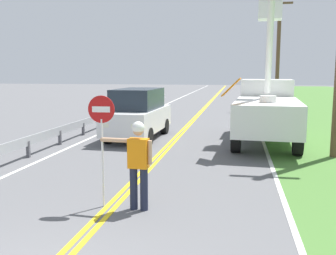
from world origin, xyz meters
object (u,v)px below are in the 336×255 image
(flagger_worker, at_px, (138,160))
(stop_sign_paddle, at_px, (102,126))
(utility_pole_mid, at_px, (278,51))
(oncoming_suv_nearest, at_px, (138,113))
(utility_bucket_truck, at_px, (267,106))

(flagger_worker, distance_m, stop_sign_paddle, 1.02)
(stop_sign_paddle, bearing_deg, utility_pole_mid, 76.03)
(stop_sign_paddle, xyz_separation_m, oncoming_suv_nearest, (-1.42, 8.23, -0.65))
(utility_bucket_truck, xyz_separation_m, utility_pole_mid, (1.67, 13.77, 2.93))
(utility_pole_mid, bearing_deg, oncoming_suv_nearest, -116.35)
(stop_sign_paddle, relative_size, utility_bucket_truck, 0.34)
(utility_bucket_truck, relative_size, utility_pole_mid, 0.83)
(oncoming_suv_nearest, height_order, utility_pole_mid, utility_pole_mid)
(oncoming_suv_nearest, bearing_deg, utility_bucket_truck, 3.20)
(flagger_worker, distance_m, utility_pole_mid, 23.08)
(stop_sign_paddle, height_order, utility_pole_mid, utility_pole_mid)
(flagger_worker, bearing_deg, utility_pole_mid, 77.93)
(utility_pole_mid, bearing_deg, stop_sign_paddle, -103.97)
(flagger_worker, xyz_separation_m, stop_sign_paddle, (-0.77, 0.04, 0.66))
(utility_bucket_truck, distance_m, utility_pole_mid, 14.17)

